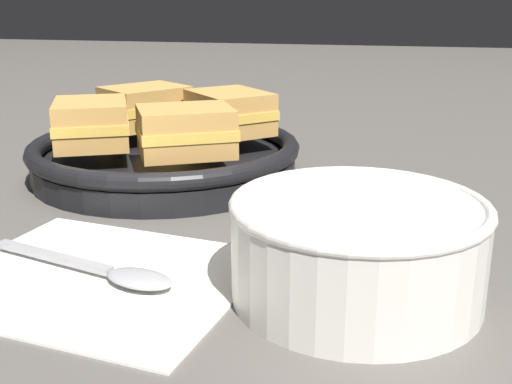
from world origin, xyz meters
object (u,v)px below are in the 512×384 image
Objects in this scene: spoon at (114,272)px; sandwich_far_left at (145,106)px; skillet at (165,157)px; sandwich_near_left at (186,131)px; soup_bowl at (357,242)px; sandwich_near_right at (230,112)px; sandwich_far_right at (91,123)px.

sandwich_far_left is (-0.10, 0.32, 0.06)m from spoon.
sandwich_near_left is (0.05, -0.06, 0.04)m from skillet.
skillet is at bearing 126.71° from sandwich_near_left.
soup_bowl is 0.26m from sandwich_near_left.
sandwich_near_right and sandwich_far_left have the same top height.
sandwich_near_right and sandwich_far_right have the same top height.
skillet is (-0.23, 0.25, -0.02)m from soup_bowl.
sandwich_near_right is (0.00, 0.31, 0.06)m from spoon.
soup_bowl is at bearing -60.86° from sandwich_near_right.
sandwich_far_left and sandwich_far_right have the same top height.
soup_bowl is at bearing 21.34° from spoon.
sandwich_far_right is (-0.12, 0.22, 0.06)m from spoon.
sandwich_far_left is at bearing 126.49° from skillet.
sandwich_far_left is (-0.27, 0.31, 0.03)m from soup_bowl.
soup_bowl reaches higher than skillet.
skillet is (-0.06, 0.26, 0.01)m from spoon.
sandwich_far_left reaches higher than skillet.
sandwich_near_left and sandwich_far_right have the same top height.
sandwich_near_left is (-0.18, 0.19, 0.03)m from soup_bowl.
spoon is at bearing -77.06° from skillet.
sandwich_far_right is (-0.06, -0.05, 0.04)m from skillet.
spoon is 1.38× the size of sandwich_near_left.
sandwich_near_left and sandwich_near_right have the same top height.
spoon is at bearing -174.39° from soup_bowl.
sandwich_far_left is (-0.09, 0.12, 0.00)m from sandwich_near_left.
soup_bowl is 1.43× the size of sandwich_near_right.
soup_bowl is at bearing -48.81° from sandwich_far_left.
sandwich_far_right is at bearing -143.40° from sandwich_near_right.
skillet is 0.09m from sandwich_near_left.
soup_bowl is at bearing -47.77° from skillet.
sandwich_near_right is (-0.16, 0.29, 0.03)m from soup_bowl.
skillet is at bearing 132.23° from soup_bowl.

